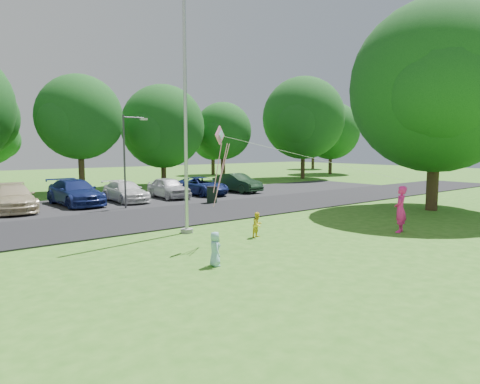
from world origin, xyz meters
TOP-DOWN VIEW (x-y plane):
  - ground at (0.00, 0.00)m, footprint 120.00×120.00m
  - park_road at (0.00, 9.00)m, footprint 60.00×6.00m
  - parking_strip at (0.00, 15.50)m, footprint 42.00×7.00m
  - flagpole at (-3.50, 5.00)m, footprint 0.50×0.50m
  - street_lamp at (-2.47, 12.69)m, footprint 1.45×0.19m
  - trash_can at (2.38, 11.60)m, footprint 0.65×0.65m
  - big_tree at (10.07, 1.82)m, footprint 9.66×9.09m
  - tree_row at (1.59, 24.23)m, footprint 64.35×11.94m
  - horizon_trees at (4.06, 33.88)m, footprint 77.46×7.20m
  - parked_cars at (-0.89, 15.52)m, footprint 17.27×5.51m
  - woman at (3.24, -0.32)m, footprint 0.80×0.67m
  - child_yellow at (-1.86, 2.57)m, footprint 0.54×0.46m
  - child_blue at (-5.43, 0.37)m, footprint 0.46×0.57m
  - kite at (-3.55, 2.38)m, footprint 7.25×3.04m

SIDE VIEW (x-z plane):
  - ground at x=0.00m, z-range 0.00..0.00m
  - park_road at x=0.00m, z-range 0.00..0.06m
  - parking_strip at x=0.00m, z-range 0.00..0.06m
  - child_yellow at x=-1.86m, z-range 0.00..0.97m
  - child_blue at x=-5.43m, z-range 0.00..1.01m
  - trash_can at x=2.38m, z-range 0.00..1.04m
  - parked_cars at x=-0.89m, z-range 0.00..1.48m
  - woman at x=3.24m, z-range 0.00..1.88m
  - street_lamp at x=-2.47m, z-range 0.52..5.69m
  - kite at x=-3.55m, z-range 1.98..4.79m
  - flagpole at x=-3.50m, z-range -0.83..9.17m
  - horizon_trees at x=4.06m, z-range 0.79..7.81m
  - tree_row at x=1.59m, z-range 0.27..11.15m
  - big_tree at x=10.07m, z-range 0.80..11.95m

